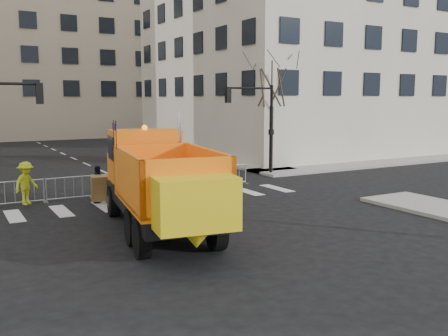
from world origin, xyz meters
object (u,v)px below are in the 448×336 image
cop_b (135,176)px  worker (26,183)px  plow_truck (159,180)px  cop_a (141,179)px  newspaper_box (226,166)px  cop_c (98,184)px

cop_b → worker: worker is taller
plow_truck → cop_a: (1.68, 6.42, -1.00)m
cop_a → worker: bearing=-28.2°
cop_a → cop_b: bearing=-51.9°
plow_truck → cop_a: 6.71m
cop_a → cop_b: (-0.24, 0.11, 0.14)m
plow_truck → newspaper_box: (7.91, 9.27, -1.13)m
newspaper_box → cop_b: bearing=-136.4°
cop_a → cop_b: 0.30m
newspaper_box → cop_c: bearing=-138.0°
newspaper_box → cop_a: bearing=-134.8°
cop_b → worker: 4.83m
worker → cop_c: bearing=-45.4°
worker → plow_truck: bearing=-98.7°
newspaper_box → plow_truck: bearing=-109.8°
plow_truck → cop_a: size_ratio=6.59×
plow_truck → cop_b: plow_truck is taller
worker → cop_b: bearing=-35.5°
plow_truck → newspaper_box: bearing=-31.5°
plow_truck → cop_b: bearing=-3.5°
cop_a → newspaper_box: size_ratio=1.50×
cop_c → cop_b: bearing=138.4°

